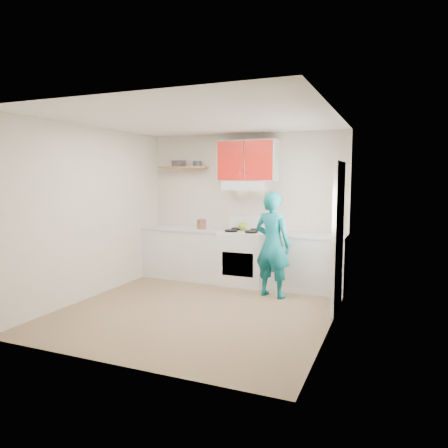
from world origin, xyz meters
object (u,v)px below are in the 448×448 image
at_px(stove, 244,258).
at_px(kettle, 243,226).
at_px(tin, 197,164).
at_px(crock, 201,225).
at_px(person, 273,245).

bearing_deg(stove, kettle, 121.26).
relative_size(stove, tin, 5.98).
xyz_separation_m(crock, person, (1.47, -0.56, -0.18)).
distance_m(kettle, person, 1.00).
height_order(stove, person, person).
xyz_separation_m(stove, tin, (-0.98, 0.20, 1.62)).
height_order(kettle, person, person).
xyz_separation_m(stove, person, (0.67, -0.57, 0.35)).
distance_m(kettle, crock, 0.76).
height_order(crock, person, person).
bearing_deg(tin, person, -25.08).
height_order(kettle, crock, crock).
bearing_deg(stove, crock, -179.05).
relative_size(stove, crock, 4.79).
relative_size(kettle, person, 0.10).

